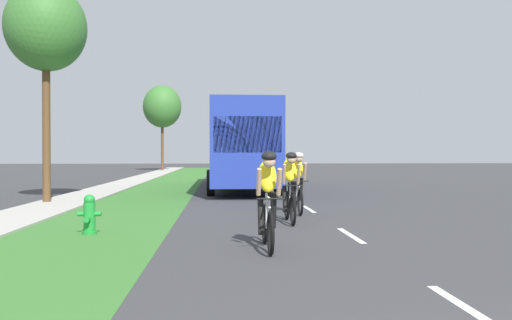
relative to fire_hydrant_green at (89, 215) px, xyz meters
name	(u,v)px	position (x,y,z in m)	size (l,w,h in m)	color
ground_plane	(278,190)	(4.96, 11.85, -0.37)	(120.00, 120.00, 0.00)	#38383A
grass_verge	(161,190)	(0.00, 11.85, -0.37)	(2.98, 70.00, 0.01)	#38722D
sidewalk_concrete	(103,191)	(-2.37, 11.85, -0.37)	(1.76, 70.00, 0.10)	#B2ADA3
lane_markings_center	(269,184)	(4.96, 15.85, -0.37)	(0.12, 53.13, 0.01)	white
fire_hydrant_green	(89,215)	(0.00, 0.00, 0.00)	(0.44, 0.38, 0.76)	#1E8C33
cyclist_lead	(268,199)	(3.26, -1.80, 0.44)	(0.42, 1.72, 1.58)	black
cyclist_trailing	(290,186)	(4.05, 1.39, 0.44)	(0.42, 1.72, 1.58)	black
cyclist_distant	(297,182)	(4.48, 3.14, 0.44)	(0.42, 1.72, 1.58)	black
bus_blue	(241,144)	(3.40, 12.70, 1.61)	(2.78, 11.60, 3.48)	#23389E
sedan_silver	(229,163)	(3.18, 31.82, 0.40)	(1.98, 4.30, 1.52)	#A5A8AD
suv_red	(227,160)	(3.18, 40.99, 0.58)	(2.15, 4.70, 1.79)	red
pickup_black	(254,160)	(6.57, 52.40, 0.46)	(2.22, 5.10, 1.64)	black
street_tree_near	(46,29)	(-2.88, 6.38, 5.03)	(2.45, 2.45, 6.80)	brown
street_tree_far	(162,107)	(-2.75, 37.21, 5.41)	(3.45, 3.45, 7.70)	brown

